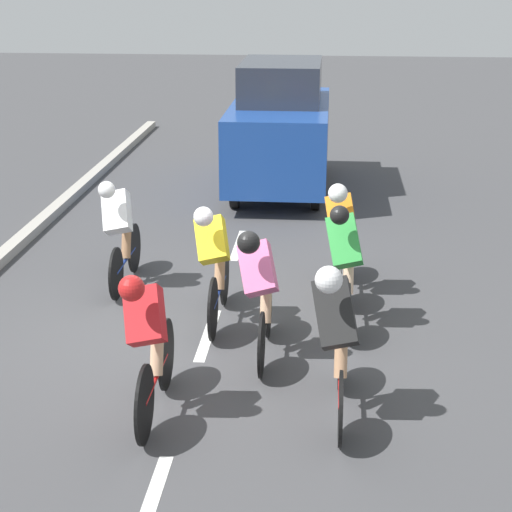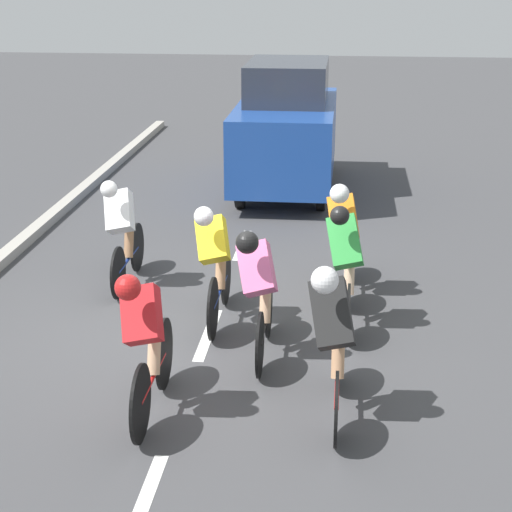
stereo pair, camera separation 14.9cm
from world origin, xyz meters
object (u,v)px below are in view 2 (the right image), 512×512
at_px(cyclist_yellow, 215,261).
at_px(cyclist_green, 346,262).
at_px(cyclist_pink, 259,289).
at_px(cyclist_red, 145,339).
at_px(cyclist_white, 122,229).
at_px(cyclist_black, 333,335).
at_px(cyclist_orange, 344,235).
at_px(support_car, 287,128).

distance_m(cyclist_yellow, cyclist_green, 1.47).
distance_m(cyclist_pink, cyclist_red, 1.59).
distance_m(cyclist_white, cyclist_green, 2.99).
bearing_deg(cyclist_white, cyclist_black, 131.08).
xyz_separation_m(cyclist_yellow, cyclist_green, (-1.47, -0.04, 0.03)).
height_order(cyclist_orange, cyclist_black, cyclist_black).
bearing_deg(cyclist_white, cyclist_pink, 135.07).
height_order(cyclist_red, cyclist_green, cyclist_green).
bearing_deg(support_car, cyclist_green, 100.23).
bearing_deg(cyclist_yellow, cyclist_red, 82.28).
bearing_deg(cyclist_orange, support_car, -78.20).
bearing_deg(support_car, cyclist_white, 71.44).
xyz_separation_m(cyclist_black, support_car, (1.00, -8.21, 0.30)).
distance_m(cyclist_pink, cyclist_black, 1.42).
height_order(cyclist_white, cyclist_green, cyclist_green).
xyz_separation_m(cyclist_pink, cyclist_black, (-0.78, 1.19, 0.05)).
bearing_deg(cyclist_red, cyclist_white, -72.12).
distance_m(cyclist_white, cyclist_pink, 2.73).
relative_size(cyclist_red, cyclist_green, 1.04).
relative_size(cyclist_yellow, cyclist_orange, 1.05).
bearing_deg(cyclist_orange, cyclist_pink, 65.89).
bearing_deg(cyclist_pink, cyclist_orange, -114.11).
xyz_separation_m(cyclist_white, cyclist_pink, (-1.93, 1.93, 0.02)).
relative_size(cyclist_green, support_car, 0.41).
bearing_deg(support_car, cyclist_black, 96.94).
relative_size(cyclist_orange, support_car, 0.42).
bearing_deg(cyclist_yellow, cyclist_white, -37.95).
bearing_deg(cyclist_pink, cyclist_black, 123.38).
bearing_deg(cyclist_yellow, cyclist_black, 123.56).
height_order(cyclist_yellow, support_car, support_car).
xyz_separation_m(cyclist_white, cyclist_green, (-2.82, 1.01, 0.03)).
xyz_separation_m(cyclist_green, support_car, (1.10, -6.11, 0.35)).
bearing_deg(cyclist_green, cyclist_red, 51.56).
bearing_deg(cyclist_pink, cyclist_white, -44.93).
bearing_deg(cyclist_orange, cyclist_red, 61.63).
relative_size(cyclist_orange, cyclist_pink, 1.01).
height_order(cyclist_white, support_car, support_car).
bearing_deg(cyclist_yellow, support_car, -93.44).
height_order(cyclist_black, cyclist_green, cyclist_black).
xyz_separation_m(cyclist_pink, support_car, (0.22, -7.03, 0.35)).
bearing_deg(cyclist_pink, cyclist_green, -134.00).
relative_size(cyclist_black, cyclist_green, 1.03).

